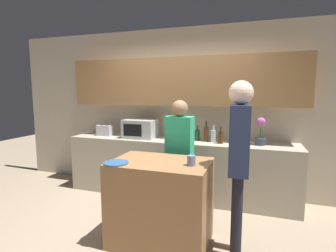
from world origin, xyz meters
name	(u,v)px	position (x,y,z in m)	size (l,w,h in m)	color
ground_plane	(143,241)	(0.00, 0.00, 0.00)	(14.00, 14.00, 0.00)	gray
back_wall	(183,100)	(0.00, 1.66, 1.54)	(6.40, 0.40, 2.70)	beige
back_counter	(178,168)	(0.00, 1.39, 0.46)	(3.60, 0.62, 0.91)	#B7AD99
kitchen_island	(161,202)	(0.20, 0.05, 0.47)	(1.05, 0.70, 0.93)	#996B42
microwave	(140,129)	(-0.64, 1.38, 1.06)	(0.52, 0.39, 0.30)	#B7BABC
toaster	(105,130)	(-1.32, 1.38, 1.00)	(0.26, 0.16, 0.18)	silver
potted_plant	(260,131)	(1.22, 1.38, 1.11)	(0.14, 0.14, 0.40)	#333D4C
bottle_0	(197,135)	(0.30, 1.44, 1.00)	(0.07, 0.07, 0.23)	#194723
bottle_1	(206,134)	(0.44, 1.40, 1.04)	(0.07, 0.07, 0.32)	#472814
bottle_2	(213,136)	(0.55, 1.38, 1.01)	(0.08, 0.08, 0.25)	silver
bottle_3	(221,137)	(0.67, 1.31, 1.01)	(0.08, 0.08, 0.25)	#472814
plate_on_island	(116,163)	(-0.21, -0.18, 0.94)	(0.26, 0.26, 0.01)	#2D5684
cup_0	(191,161)	(0.55, 0.00, 0.98)	(0.09, 0.09, 0.10)	slate
person_left	(180,150)	(0.24, 0.66, 0.92)	(0.35, 0.21, 1.57)	black
person_center	(239,153)	(1.01, 0.10, 1.07)	(0.23, 0.35, 1.78)	black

